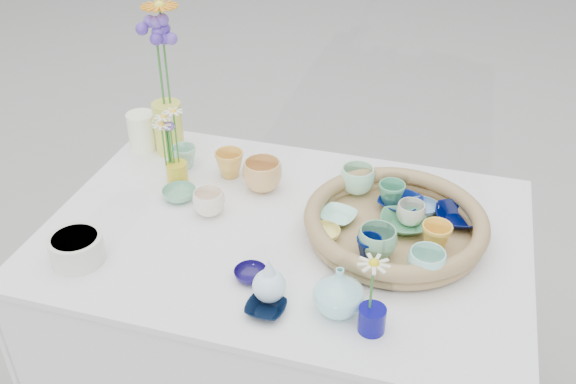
# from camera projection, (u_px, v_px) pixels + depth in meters

# --- Properties ---
(wicker_tray) EXTENTS (0.47, 0.47, 0.08)m
(wicker_tray) POSITION_uv_depth(u_px,v_px,m) (395.00, 224.00, 1.65)
(wicker_tray) COLOR brown
(wicker_tray) RESTS_ON display_table
(tray_ceramic_0) EXTENTS (0.14, 0.14, 0.03)m
(tray_ceramic_0) POSITION_uv_depth(u_px,v_px,m) (400.00, 203.00, 1.75)
(tray_ceramic_0) COLOR #06155C
(tray_ceramic_0) RESTS_ON wicker_tray
(tray_ceramic_1) EXTENTS (0.14, 0.14, 0.03)m
(tray_ceramic_1) POSITION_uv_depth(u_px,v_px,m) (459.00, 217.00, 1.69)
(tray_ceramic_1) COLOR #00052F
(tray_ceramic_1) RESTS_ON wicker_tray
(tray_ceramic_2) EXTENTS (0.10, 0.10, 0.07)m
(tray_ceramic_2) POSITION_uv_depth(u_px,v_px,m) (436.00, 237.00, 1.59)
(tray_ceramic_2) COLOR gold
(tray_ceramic_2) RESTS_ON wicker_tray
(tray_ceramic_3) EXTENTS (0.14, 0.14, 0.03)m
(tray_ceramic_3) POSITION_uv_depth(u_px,v_px,m) (403.00, 223.00, 1.67)
(tray_ceramic_3) COLOR #458B5E
(tray_ceramic_3) RESTS_ON wicker_tray
(tray_ceramic_4) EXTENTS (0.13, 0.13, 0.08)m
(tray_ceramic_4) POSITION_uv_depth(u_px,v_px,m) (377.00, 242.00, 1.56)
(tray_ceramic_4) COLOR #71B189
(tray_ceramic_4) RESTS_ON wicker_tray
(tray_ceramic_5) EXTENTS (0.12, 0.12, 0.02)m
(tray_ceramic_5) POSITION_uv_depth(u_px,v_px,m) (338.00, 217.00, 1.70)
(tray_ceramic_5) COLOR #A4EACD
(tray_ceramic_5) RESTS_ON wicker_tray
(tray_ceramic_6) EXTENTS (0.11, 0.11, 0.08)m
(tray_ceramic_6) POSITION_uv_depth(u_px,v_px,m) (357.00, 180.00, 1.80)
(tray_ceramic_6) COLOR #A8EAC3
(tray_ceramic_6) RESTS_ON wicker_tray
(tray_ceramic_7) EXTENTS (0.10, 0.10, 0.06)m
(tray_ceramic_7) POSITION_uv_depth(u_px,v_px,m) (411.00, 214.00, 1.68)
(tray_ceramic_7) COLOR beige
(tray_ceramic_7) RESTS_ON wicker_tray
(tray_ceramic_8) EXTENTS (0.09, 0.09, 0.03)m
(tray_ceramic_8) POSITION_uv_depth(u_px,v_px,m) (423.00, 208.00, 1.73)
(tray_ceramic_8) COLOR #669CCF
(tray_ceramic_8) RESTS_ON wicker_tray
(tray_ceramic_9) EXTENTS (0.08, 0.08, 0.06)m
(tray_ceramic_9) POSITION_uv_depth(u_px,v_px,m) (369.00, 248.00, 1.56)
(tray_ceramic_9) COLOR #031454
(tray_ceramic_9) RESTS_ON wicker_tray
(tray_ceramic_10) EXTENTS (0.08, 0.08, 0.03)m
(tray_ceramic_10) POSITION_uv_depth(u_px,v_px,m) (324.00, 233.00, 1.63)
(tray_ceramic_10) COLOR #FFF676
(tray_ceramic_10) RESTS_ON wicker_tray
(tray_ceramic_11) EXTENTS (0.09, 0.09, 0.07)m
(tray_ceramic_11) POSITION_uv_depth(u_px,v_px,m) (426.00, 264.00, 1.50)
(tray_ceramic_11) COLOR #9EEDDE
(tray_ceramic_11) RESTS_ON wicker_tray
(tray_ceramic_12) EXTENTS (0.10, 0.10, 0.07)m
(tray_ceramic_12) POSITION_uv_depth(u_px,v_px,m) (391.00, 195.00, 1.74)
(tray_ceramic_12) COLOR #479571
(tray_ceramic_12) RESTS_ON wicker_tray
(loose_ceramic_0) EXTENTS (0.11, 0.11, 0.08)m
(loose_ceramic_0) POSITION_uv_depth(u_px,v_px,m) (230.00, 164.00, 1.90)
(loose_ceramic_0) COLOR gold
(loose_ceramic_0) RESTS_ON display_table
(loose_ceramic_1) EXTENTS (0.15, 0.15, 0.09)m
(loose_ceramic_1) POSITION_uv_depth(u_px,v_px,m) (262.00, 175.00, 1.84)
(loose_ceramic_1) COLOR tan
(loose_ceramic_1) RESTS_ON display_table
(loose_ceramic_2) EXTENTS (0.10, 0.10, 0.03)m
(loose_ceramic_2) POSITION_uv_depth(u_px,v_px,m) (179.00, 194.00, 1.81)
(loose_ceramic_2) COLOR #6AA984
(loose_ceramic_2) RESTS_ON display_table
(loose_ceramic_3) EXTENTS (0.09, 0.09, 0.07)m
(loose_ceramic_3) POSITION_uv_depth(u_px,v_px,m) (209.00, 203.00, 1.74)
(loose_ceramic_3) COLOR #F9E5CC
(loose_ceramic_3) RESTS_ON display_table
(loose_ceramic_4) EXTENTS (0.11, 0.11, 0.03)m
(loose_ceramic_4) POSITION_uv_depth(u_px,v_px,m) (251.00, 274.00, 1.53)
(loose_ceramic_4) COLOR #110A43
(loose_ceramic_4) RESTS_ON display_table
(loose_ceramic_5) EXTENTS (0.10, 0.10, 0.07)m
(loose_ceramic_5) POSITION_uv_depth(u_px,v_px,m) (185.00, 157.00, 1.95)
(loose_ceramic_5) COLOR #96D1B3
(loose_ceramic_5) RESTS_ON display_table
(loose_ceramic_6) EXTENTS (0.10, 0.10, 0.02)m
(loose_ceramic_6) POSITION_uv_depth(u_px,v_px,m) (266.00, 309.00, 1.44)
(loose_ceramic_6) COLOR black
(loose_ceramic_6) RESTS_ON display_table
(fluted_bowl) EXTENTS (0.16, 0.16, 0.07)m
(fluted_bowl) POSITION_uv_depth(u_px,v_px,m) (77.00, 249.00, 1.58)
(fluted_bowl) COLOR silver
(fluted_bowl) RESTS_ON display_table
(bud_vase_paleblue) EXTENTS (0.10, 0.10, 0.12)m
(bud_vase_paleblue) POSITION_uv_depth(u_px,v_px,m) (269.00, 279.00, 1.45)
(bud_vase_paleblue) COLOR #CAEAFD
(bud_vase_paleblue) RESTS_ON display_table
(bud_vase_seafoam) EXTENTS (0.14, 0.14, 0.12)m
(bud_vase_seafoam) POSITION_uv_depth(u_px,v_px,m) (339.00, 290.00, 1.41)
(bud_vase_seafoam) COLOR #A1E9E6
(bud_vase_seafoam) RESTS_ON display_table
(bud_vase_cobalt) EXTENTS (0.07, 0.07, 0.06)m
(bud_vase_cobalt) POSITION_uv_depth(u_px,v_px,m) (372.00, 319.00, 1.38)
(bud_vase_cobalt) COLOR #090869
(bud_vase_cobalt) RESTS_ON display_table
(single_daisy) EXTENTS (0.09, 0.09, 0.14)m
(single_daisy) POSITION_uv_depth(u_px,v_px,m) (372.00, 286.00, 1.34)
(single_daisy) COLOR silver
(single_daisy) RESTS_ON bud_vase_cobalt
(tall_vase_yellow) EXTENTS (0.09, 0.09, 0.17)m
(tall_vase_yellow) POSITION_uv_depth(u_px,v_px,m) (169.00, 128.00, 2.00)
(tall_vase_yellow) COLOR #CBCD42
(tall_vase_yellow) RESTS_ON display_table
(gerbera) EXTENTS (0.14, 0.14, 0.32)m
(gerbera) POSITION_uv_depth(u_px,v_px,m) (165.00, 57.00, 1.87)
(gerbera) COLOR orange
(gerbera) RESTS_ON tall_vase_yellow
(hydrangea) EXTENTS (0.11, 0.11, 0.32)m
(hydrangea) POSITION_uv_depth(u_px,v_px,m) (160.00, 69.00, 1.89)
(hydrangea) COLOR #4D2FA5
(hydrangea) RESTS_ON tall_vase_yellow
(white_pitcher) EXTENTS (0.13, 0.10, 0.12)m
(white_pitcher) POSITION_uv_depth(u_px,v_px,m) (142.00, 131.00, 2.03)
(white_pitcher) COLOR white
(white_pitcher) RESTS_ON display_table
(daisy_cup) EXTENTS (0.08, 0.08, 0.07)m
(daisy_cup) POSITION_uv_depth(u_px,v_px,m) (177.00, 173.00, 1.87)
(daisy_cup) COLOR gold
(daisy_cup) RESTS_ON display_table
(daisy_posy) EXTENTS (0.11, 0.11, 0.16)m
(daisy_posy) POSITION_uv_depth(u_px,v_px,m) (168.00, 138.00, 1.81)
(daisy_posy) COLOR white
(daisy_posy) RESTS_ON daisy_cup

